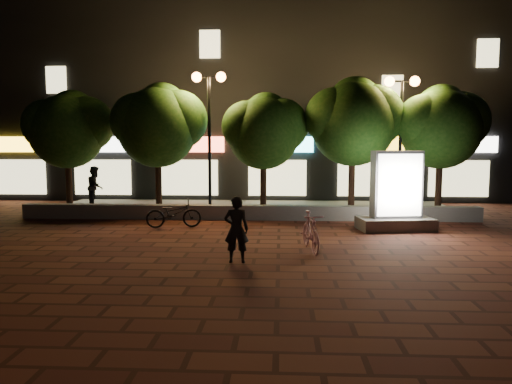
# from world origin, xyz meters

# --- Properties ---
(ground) EXTENTS (80.00, 80.00, 0.00)m
(ground) POSITION_xyz_m (0.00, 0.00, 0.00)
(ground) COLOR #58281B
(ground) RESTS_ON ground
(retaining_wall) EXTENTS (16.00, 0.45, 0.50)m
(retaining_wall) POSITION_xyz_m (0.00, 4.00, 0.25)
(retaining_wall) COLOR slate
(retaining_wall) RESTS_ON ground
(sidewalk) EXTENTS (16.00, 5.00, 0.08)m
(sidewalk) POSITION_xyz_m (0.00, 6.50, 0.04)
(sidewalk) COLOR slate
(sidewalk) RESTS_ON ground
(building_block) EXTENTS (28.00, 8.12, 11.30)m
(building_block) POSITION_xyz_m (-0.01, 12.99, 5.00)
(building_block) COLOR black
(building_block) RESTS_ON ground
(tree_far_left) EXTENTS (3.36, 2.80, 4.63)m
(tree_far_left) POSITION_xyz_m (-6.95, 5.46, 3.29)
(tree_far_left) COLOR #311D13
(tree_far_left) RESTS_ON sidewalk
(tree_left) EXTENTS (3.60, 3.00, 4.89)m
(tree_left) POSITION_xyz_m (-3.45, 5.46, 3.44)
(tree_left) COLOR #311D13
(tree_left) RESTS_ON sidewalk
(tree_mid) EXTENTS (3.24, 2.70, 4.50)m
(tree_mid) POSITION_xyz_m (0.55, 5.46, 3.22)
(tree_mid) COLOR #311D13
(tree_mid) RESTS_ON sidewalk
(tree_right) EXTENTS (3.72, 3.10, 5.07)m
(tree_right) POSITION_xyz_m (3.86, 5.46, 3.57)
(tree_right) COLOR #311D13
(tree_right) RESTS_ON sidewalk
(tree_far_right) EXTENTS (3.48, 2.90, 4.76)m
(tree_far_right) POSITION_xyz_m (7.05, 5.46, 3.37)
(tree_far_right) COLOR #311D13
(tree_far_right) RESTS_ON sidewalk
(street_lamp_left) EXTENTS (1.26, 0.36, 5.18)m
(street_lamp_left) POSITION_xyz_m (-1.50, 5.20, 4.03)
(street_lamp_left) COLOR black
(street_lamp_left) RESTS_ON sidewalk
(street_lamp_right) EXTENTS (1.26, 0.36, 4.98)m
(street_lamp_right) POSITION_xyz_m (5.50, 5.20, 3.89)
(street_lamp_right) COLOR black
(street_lamp_right) RESTS_ON sidewalk
(ad_kiosk) EXTENTS (2.40, 1.45, 2.44)m
(ad_kiosk) POSITION_xyz_m (4.71, 2.26, 0.99)
(ad_kiosk) COLOR slate
(ad_kiosk) RESTS_ON ground
(scooter_pink) EXTENTS (0.73, 1.69, 0.98)m
(scooter_pink) POSITION_xyz_m (1.91, -0.83, 0.49)
(scooter_pink) COLOR #C7849D
(scooter_pink) RESTS_ON ground
(rider) EXTENTS (0.55, 0.37, 1.51)m
(rider) POSITION_xyz_m (0.17, -2.04, 0.76)
(rider) COLOR black
(rider) RESTS_ON ground
(scooter_parked) EXTENTS (1.82, 0.97, 0.91)m
(scooter_parked) POSITION_xyz_m (-2.23, 2.28, 0.45)
(scooter_parked) COLOR black
(scooter_parked) RESTS_ON ground
(pedestrian) EXTENTS (0.75, 0.90, 1.65)m
(pedestrian) POSITION_xyz_m (-6.39, 6.46, 0.91)
(pedestrian) COLOR black
(pedestrian) RESTS_ON sidewalk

